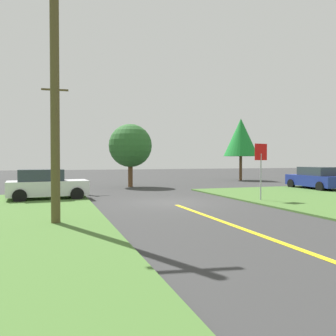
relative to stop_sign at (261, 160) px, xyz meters
name	(u,v)px	position (x,y,z in m)	size (l,w,h in m)	color
ground_plane	(170,203)	(-4.52, 1.09, -2.10)	(120.00, 120.00, 0.00)	#343434
lane_stripe_center	(268,238)	(-4.52, -6.91, -2.09)	(0.20, 14.00, 0.01)	yellow
stop_sign	(261,160)	(0.00, 0.00, 0.00)	(0.82, 0.21, 2.94)	#9EA0A8
parked_car_near_building	(46,185)	(-10.30, 4.24, -1.30)	(4.13, 2.20, 1.62)	silver
car_on_crossroad	(316,178)	(7.78, 4.62, -1.29)	(2.13, 4.50, 1.62)	navy
utility_pole_near	(55,80)	(-9.90, -3.12, 2.56)	(1.79, 0.42, 9.07)	#4E4625
utility_pole_mid	(55,134)	(-9.79, 10.17, 1.85)	(1.80, 0.28, 7.61)	brown
oak_tree_left	(130,146)	(-4.19, 11.36, 1.14)	(3.38, 3.38, 4.94)	brown
pine_tree_center	(241,137)	(8.62, 16.09, 2.38)	(3.57, 3.57, 6.46)	brown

